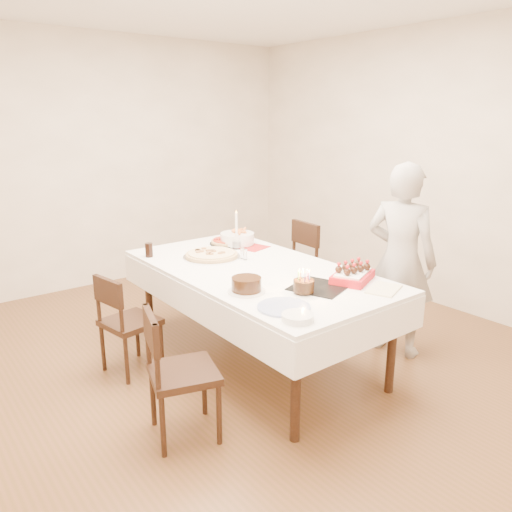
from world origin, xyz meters
TOP-DOWN VIEW (x-y plane):
  - floor at (0.00, 0.00)m, footprint 5.00×5.00m
  - wall_back at (0.00, 2.50)m, footprint 4.50×0.04m
  - wall_right at (2.25, 0.00)m, footprint 0.04×5.00m
  - dining_table at (0.04, -0.07)m, footprint 1.80×2.40m
  - chair_right_savory at (0.87, 0.49)m, footprint 0.48×0.48m
  - chair_left_savory at (-0.79, 0.37)m, footprint 0.46×0.46m
  - chair_left_dessert at (-0.88, -0.56)m, footprint 0.52×0.52m
  - person at (1.03, -0.63)m, footprint 0.50×0.63m
  - pizza_white at (-0.06, 0.39)m, footprint 0.59×0.59m
  - pizza_pepperoni at (0.29, 0.67)m, footprint 0.37×0.37m
  - red_placemat at (0.39, 0.44)m, footprint 0.29×0.29m
  - pasta_bowl at (0.35, 0.60)m, footprint 0.30×0.30m
  - taper_candle at (0.26, 0.48)m, footprint 0.09×0.09m
  - shaker_pair at (0.12, 0.17)m, footprint 0.09×0.09m
  - cola_glass at (-0.45, 0.71)m, footprint 0.07×0.07m
  - layer_cake at (-0.33, -0.44)m, footprint 0.28×0.28m
  - cake_board at (0.11, -0.66)m, footprint 0.43×0.43m
  - birthday_cake at (-0.05, -0.68)m, footprint 0.15×0.15m
  - strawberry_box at (0.39, -0.70)m, footprint 0.40×0.34m
  - box_lid at (0.41, -0.96)m, footprint 0.31×0.26m
  - plate_stack at (-0.37, -0.98)m, footprint 0.21×0.21m
  - china_plate at (-0.32, -0.80)m, footprint 0.39×0.39m

SIDE VIEW (x-z plane):
  - floor at x=0.00m, z-range 0.00..0.00m
  - dining_table at x=0.04m, z-range 0.00..0.75m
  - chair_left_savory at x=-0.79m, z-range 0.00..0.77m
  - chair_left_dessert at x=-0.88m, z-range 0.00..0.81m
  - chair_right_savory at x=0.87m, z-range 0.00..0.89m
  - red_placemat at x=0.39m, z-range 0.75..0.75m
  - cake_board at x=0.11m, z-range 0.74..0.76m
  - box_lid at x=0.41m, z-range 0.74..0.76m
  - china_plate at x=-0.32m, z-range 0.75..0.76m
  - person at x=1.03m, z-range 0.00..1.53m
  - plate_stack at x=-0.37m, z-range 0.75..0.79m
  - pizza_white at x=-0.06m, z-range 0.75..0.79m
  - pizza_pepperoni at x=0.29m, z-range 0.75..0.79m
  - strawberry_box at x=0.39m, z-range 0.75..0.83m
  - shaker_pair at x=0.12m, z-range 0.75..0.84m
  - layer_cake at x=-0.33m, z-range 0.75..0.85m
  - pasta_bowl at x=0.35m, z-range 0.76..0.85m
  - cola_glass at x=-0.45m, z-range 0.75..0.86m
  - birthday_cake at x=-0.05m, z-range 0.76..0.90m
  - taper_candle at x=0.26m, z-range 0.75..1.09m
  - wall_back at x=0.00m, z-range 0.00..2.70m
  - wall_right at x=2.25m, z-range 0.00..2.70m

